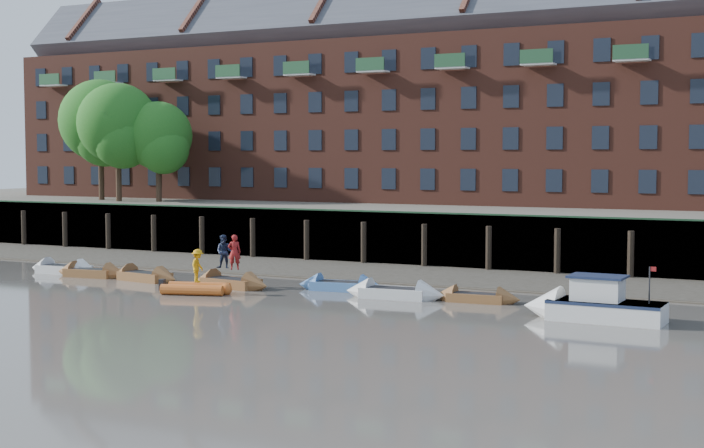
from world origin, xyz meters
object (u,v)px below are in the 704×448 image
Objects in this scene: rowboat_4 at (341,286)px; rib_tender at (198,289)px; rowboat_6 at (477,297)px; motor_launch at (583,305)px; person_rower_a at (234,252)px; rowboat_0 at (64,269)px; person_rib_crew at (198,266)px; rowboat_3 at (231,283)px; rowboat_1 at (91,273)px; rowboat_5 at (395,293)px; rowboat_2 at (145,276)px; person_rower_b at (224,252)px.

rowboat_4 is 6.92m from rib_tender.
rowboat_6 is at bearing -0.91° from rib_tender.
motor_launch is 3.24× the size of person_rower_a.
person_rib_crew reaches higher than rowboat_0.
person_rower_a reaches higher than rowboat_6.
person_rib_crew is (-0.42, -2.54, -0.46)m from person_rower_a.
person_rower_a reaches higher than rowboat_3.
rowboat_0 is 17.14m from rowboat_4.
motor_launch is at bearing 2.52° from rowboat_3.
rib_tender is 1.10m from person_rib_crew.
rowboat_6 is at bearing -3.61° from rowboat_1.
rowboat_5 reaches higher than rowboat_4.
rowboat_3 is at bearing 70.67° from rib_tender.
person_rower_a reaches higher than rib_tender.
rib_tender is at bearing -17.28° from rowboat_0.
rowboat_0 is at bearing -35.16° from person_rower_a.
rowboat_3 is 18.24m from motor_launch.
rowboat_2 is at bearing 136.90° from rib_tender.
rowboat_6 is 2.32× the size of person_rower_a.
person_rower_a reaches higher than rowboat_1.
rowboat_5 is at bearing 1.74° from rib_tender.
motor_launch is at bearing -9.43° from rowboat_1.
rowboat_6 is at bearing 12.06° from rowboat_3.
rowboat_0 is 1.00× the size of rowboat_2.
rowboat_0 is 12.02m from rib_tender.
rowboat_0 reaches higher than rowboat_2.
rowboat_4 is at bearing -13.28° from motor_launch.
person_rib_crew is at bearing -151.80° from rowboat_4.
rowboat_5 is 0.87× the size of motor_launch.
rowboat_3 is at bearing -33.88° from person_rower_b.
rowboat_1 is 1.11× the size of rowboat_6.
rowboat_4 is (14.73, 1.30, -0.00)m from rowboat_1.
rowboat_6 is at bearing -12.76° from rowboat_4.
motor_launch is (18.15, -1.72, 0.36)m from rowboat_3.
rowboat_5 is 3.86m from rowboat_6.
rowboat_2 is 0.96× the size of rowboat_5.
person_rower_b is at bearing 166.60° from rowboat_3.
rowboat_0 is 6.13m from rowboat_2.
rowboat_6 is at bearing -1.01° from rowboat_0.
rowboat_2 is 2.77× the size of person_rower_b.
rowboat_0 is 12.04m from person_rower_a.
rowboat_2 is 11.09m from rowboat_4.
rowboat_6 is at bearing 4.16° from rowboat_5.
rib_tender is at bearing -22.44° from rowboat_1.
rowboat_1 is at bearing -2.97° from motor_launch.
motor_launch is 18.08m from person_rower_a.
rib_tender is 0.60× the size of motor_launch.
rowboat_4 is at bearing 15.88° from rowboat_2.
person_rib_crew is at bearing 48.61° from person_rower_a.
rowboat_0 is 11.98m from person_rib_crew.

